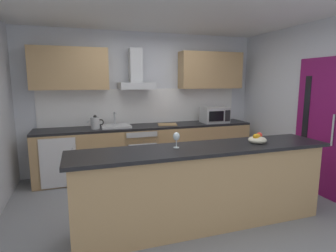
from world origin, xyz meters
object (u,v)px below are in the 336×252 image
object	(u,v)px
oven	(139,150)
range_hood	(136,76)
refrigerator	(59,158)
sink	(116,126)
fruit_bowl	(257,139)
microwave	(215,115)
kettle	(95,123)
chopping_board	(167,124)
wine_glass	(176,137)

from	to	relation	value
oven	range_hood	bearing A→B (deg)	90.00
refrigerator	sink	world-z (taller)	sink
sink	fruit_bowl	xyz separation A→B (m)	(1.45, -2.03, 0.08)
microwave	range_hood	xyz separation A→B (m)	(-1.51, 0.16, 0.74)
sink	kettle	distance (m)	0.36
refrigerator	fruit_bowl	world-z (taller)	fruit_bowl
microwave	fruit_bowl	world-z (taller)	microwave
oven	sink	size ratio (longest dim) A/B	1.60
oven	kettle	distance (m)	0.93
sink	chopping_board	world-z (taller)	sink
kettle	fruit_bowl	xyz separation A→B (m)	(1.80, -1.99, 0.00)
oven	chopping_board	xyz separation A→B (m)	(0.54, -0.02, 0.45)
fruit_bowl	chopping_board	xyz separation A→B (m)	(-0.51, 2.00, -0.10)
kettle	chopping_board	distance (m)	1.30
microwave	sink	distance (m)	1.92
oven	wine_glass	bearing A→B (deg)	-89.42
chopping_board	fruit_bowl	bearing A→B (deg)	-75.81
wine_glass	refrigerator	bearing A→B (deg)	125.32
microwave	chopping_board	size ratio (longest dim) A/B	1.47
fruit_bowl	range_hood	bearing A→B (deg)	115.95
oven	microwave	bearing A→B (deg)	-1.05
sink	range_hood	world-z (taller)	range_hood
sink	fruit_bowl	size ratio (longest dim) A/B	2.27
refrigerator	microwave	xyz separation A→B (m)	(2.87, -0.03, 0.62)
kettle	sink	bearing A→B (deg)	7.30
range_hood	wine_glass	world-z (taller)	range_hood
oven	range_hood	world-z (taller)	range_hood
refrigerator	sink	bearing A→B (deg)	0.82
fruit_bowl	microwave	bearing A→B (deg)	76.84
oven	sink	xyz separation A→B (m)	(-0.40, 0.01, 0.47)
microwave	range_hood	world-z (taller)	range_hood
wine_glass	chopping_board	world-z (taller)	wine_glass
microwave	wine_glass	world-z (taller)	microwave
range_hood	fruit_bowl	world-z (taller)	range_hood
kettle	chopping_board	size ratio (longest dim) A/B	0.85
microwave	refrigerator	bearing A→B (deg)	179.50
microwave	fruit_bowl	size ratio (longest dim) A/B	2.27
range_hood	wine_glass	xyz separation A→B (m)	(0.02, -2.08, -0.70)
fruit_bowl	chopping_board	bearing A→B (deg)	104.19
chopping_board	oven	bearing A→B (deg)	177.50
wine_glass	fruit_bowl	distance (m)	1.03
kettle	wine_glass	distance (m)	2.06
sink	kettle	bearing A→B (deg)	-172.70
refrigerator	range_hood	bearing A→B (deg)	5.56
refrigerator	chopping_board	size ratio (longest dim) A/B	2.50
kettle	chopping_board	xyz separation A→B (m)	(1.29, 0.01, -0.09)
chopping_board	sink	bearing A→B (deg)	177.90
refrigerator	sink	distance (m)	1.08
kettle	wine_glass	bearing A→B (deg)	-68.03
sink	range_hood	bearing A→B (deg)	16.38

